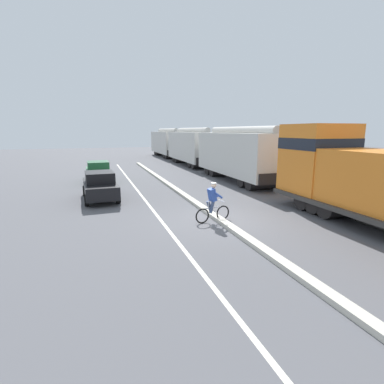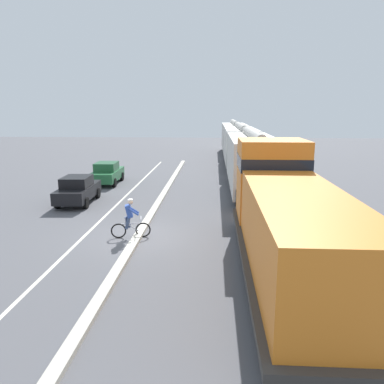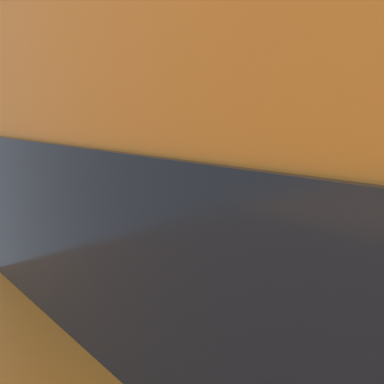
{
  "view_description": "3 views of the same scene",
  "coord_description": "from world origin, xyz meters",
  "px_view_note": "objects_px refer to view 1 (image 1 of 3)",
  "views": [
    {
      "loc": [
        -5.09,
        -11.73,
        3.88
      ],
      "look_at": [
        -0.85,
        1.03,
        1.11
      ],
      "focal_mm": 28.0,
      "sensor_mm": 36.0,
      "label": 1
    },
    {
      "loc": [
        3.25,
        -15.44,
        5.42
      ],
      "look_at": [
        2.33,
        0.05,
        2.01
      ],
      "focal_mm": 35.0,
      "sensor_mm": 36.0,
      "label": 2
    },
    {
      "loc": [
        5.6,
        -1.09,
        3.58
      ],
      "look_at": [
        -3.89,
        8.06,
        0.81
      ],
      "focal_mm": 35.0,
      "sensor_mm": 36.0,
      "label": 3
    }
  ],
  "objects_px": {
    "parked_car_black": "(100,186)",
    "cyclist": "(213,203)",
    "locomotive": "(379,184)",
    "hopper_car_trailing": "(167,143)",
    "hopper_car_lead": "(239,154)",
    "hopper_car_middle": "(192,147)",
    "parked_car_green": "(98,172)"
  },
  "relations": [
    {
      "from": "hopper_car_trailing",
      "to": "parked_car_green",
      "type": "distance_m",
      "value": 23.21
    },
    {
      "from": "locomotive",
      "to": "hopper_car_middle",
      "type": "relative_size",
      "value": 1.1
    },
    {
      "from": "hopper_car_middle",
      "to": "hopper_car_trailing",
      "type": "xyz_separation_m",
      "value": [
        0.0,
        11.6,
        0.0
      ]
    },
    {
      "from": "hopper_car_middle",
      "to": "cyclist",
      "type": "height_order",
      "value": "hopper_car_middle"
    },
    {
      "from": "parked_car_black",
      "to": "hopper_car_middle",
      "type": "bearing_deg",
      "value": 55.16
    },
    {
      "from": "cyclist",
      "to": "hopper_car_lead",
      "type": "bearing_deg",
      "value": 57.34
    },
    {
      "from": "hopper_car_trailing",
      "to": "parked_car_green",
      "type": "height_order",
      "value": "hopper_car_trailing"
    },
    {
      "from": "hopper_car_middle",
      "to": "hopper_car_lead",
      "type": "bearing_deg",
      "value": -90.0
    },
    {
      "from": "hopper_car_trailing",
      "to": "parked_car_black",
      "type": "bearing_deg",
      "value": -111.48
    },
    {
      "from": "locomotive",
      "to": "parked_car_green",
      "type": "xyz_separation_m",
      "value": [
        -10.46,
        14.68,
        -0.98
      ]
    },
    {
      "from": "hopper_car_trailing",
      "to": "parked_car_black",
      "type": "xyz_separation_m",
      "value": [
        -10.51,
        -26.69,
        -1.26
      ]
    },
    {
      "from": "parked_car_green",
      "to": "parked_car_black",
      "type": "bearing_deg",
      "value": -90.48
    },
    {
      "from": "parked_car_green",
      "to": "cyclist",
      "type": "xyz_separation_m",
      "value": [
        4.4,
        -11.96,
        0.0
      ]
    },
    {
      "from": "hopper_car_lead",
      "to": "locomotive",
      "type": "bearing_deg",
      "value": -90.0
    },
    {
      "from": "hopper_car_trailing",
      "to": "parked_car_black",
      "type": "height_order",
      "value": "hopper_car_trailing"
    },
    {
      "from": "locomotive",
      "to": "hopper_car_lead",
      "type": "xyz_separation_m",
      "value": [
        -0.0,
        12.16,
        0.28
      ]
    },
    {
      "from": "parked_car_black",
      "to": "cyclist",
      "type": "distance_m",
      "value": 7.43
    },
    {
      "from": "locomotive",
      "to": "hopper_car_lead",
      "type": "height_order",
      "value": "locomotive"
    },
    {
      "from": "parked_car_green",
      "to": "locomotive",
      "type": "bearing_deg",
      "value": -54.53
    },
    {
      "from": "locomotive",
      "to": "hopper_car_trailing",
      "type": "height_order",
      "value": "locomotive"
    },
    {
      "from": "hopper_car_middle",
      "to": "hopper_car_trailing",
      "type": "relative_size",
      "value": 1.0
    },
    {
      "from": "locomotive",
      "to": "hopper_car_trailing",
      "type": "distance_m",
      "value": 35.36
    },
    {
      "from": "locomotive",
      "to": "parked_car_black",
      "type": "xyz_separation_m",
      "value": [
        -10.51,
        8.66,
        -0.98
      ]
    },
    {
      "from": "hopper_car_middle",
      "to": "parked_car_black",
      "type": "xyz_separation_m",
      "value": [
        -10.51,
        -15.09,
        -1.26
      ]
    },
    {
      "from": "hopper_car_lead",
      "to": "parked_car_black",
      "type": "bearing_deg",
      "value": -161.61
    },
    {
      "from": "hopper_car_trailing",
      "to": "hopper_car_middle",
      "type": "bearing_deg",
      "value": -90.0
    },
    {
      "from": "locomotive",
      "to": "hopper_car_lead",
      "type": "distance_m",
      "value": 12.16
    },
    {
      "from": "hopper_car_lead",
      "to": "parked_car_green",
      "type": "relative_size",
      "value": 2.49
    },
    {
      "from": "hopper_car_lead",
      "to": "parked_car_black",
      "type": "height_order",
      "value": "hopper_car_lead"
    },
    {
      "from": "hopper_car_lead",
      "to": "cyclist",
      "type": "distance_m",
      "value": 11.29
    },
    {
      "from": "hopper_car_trailing",
      "to": "parked_car_green",
      "type": "bearing_deg",
      "value": -116.82
    },
    {
      "from": "hopper_car_trailing",
      "to": "parked_car_green",
      "type": "xyz_separation_m",
      "value": [
        -10.46,
        -20.68,
        -1.26
      ]
    }
  ]
}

